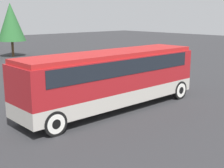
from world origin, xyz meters
TOP-DOWN VIEW (x-y plane):
  - ground_plane at (0.00, 0.00)m, footprint 120.00×120.00m
  - tour_bus at (0.10, 0.00)m, footprint 10.61×2.58m
  - parked_car_near at (1.44, 7.02)m, footprint 4.33×1.78m
  - parked_car_mid at (5.71, 4.90)m, footprint 4.55×1.79m
  - tree_left at (5.63, 23.87)m, footprint 3.26×3.26m

SIDE VIEW (x-z plane):
  - ground_plane at x=0.00m, z-range 0.00..0.00m
  - parked_car_near at x=1.44m, z-range 0.00..1.27m
  - parked_car_mid at x=5.71m, z-range -0.01..1.48m
  - tour_bus at x=0.10m, z-range 0.32..3.41m
  - tree_left at x=5.63m, z-range 0.93..7.24m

